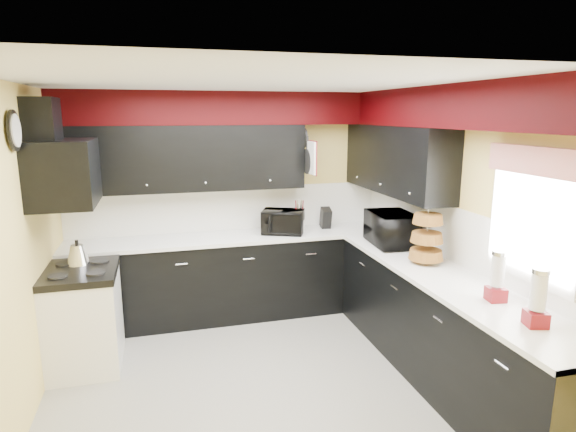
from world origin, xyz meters
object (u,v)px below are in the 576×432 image
object	(u,v)px
toaster_oven	(283,222)
microwave	(392,229)
utensil_crock	(299,226)
knife_block	(326,218)
kettle	(78,254)

from	to	relation	value
toaster_oven	microwave	size ratio (longest dim) A/B	0.76
toaster_oven	utensil_crock	size ratio (longest dim) A/B	3.34
toaster_oven	utensil_crock	bearing A→B (deg)	27.04
toaster_oven	knife_block	world-z (taller)	toaster_oven
microwave	utensil_crock	world-z (taller)	microwave
microwave	kettle	world-z (taller)	microwave
kettle	knife_block	bearing A→B (deg)	13.83
utensil_crock	knife_block	xyz separation A→B (m)	(0.35, 0.09, 0.05)
utensil_crock	knife_block	world-z (taller)	knife_block
knife_block	kettle	size ratio (longest dim) A/B	1.19
microwave	knife_block	xyz separation A→B (m)	(-0.41, 0.87, -0.05)
toaster_oven	microwave	world-z (taller)	microwave
utensil_crock	knife_block	distance (m)	0.37
toaster_oven	microwave	distance (m)	1.23
kettle	toaster_oven	bearing A→B (deg)	14.65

